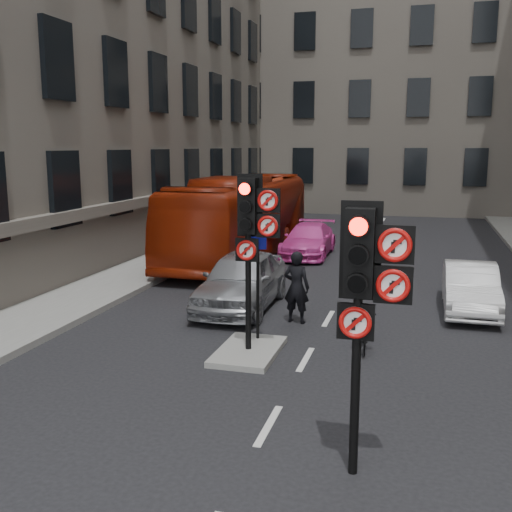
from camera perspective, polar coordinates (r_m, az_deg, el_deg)
The scene contains 13 objects.
ground at distance 7.89m, azimuth -2.68°, elevation -22.05°, with size 120.00×120.00×0.00m, color black.
pavement_left at distance 20.96m, azimuth -11.17°, elevation -1.18°, with size 3.00×50.00×0.16m, color gray.
centre_island at distance 12.51m, azimuth -0.73°, elevation -9.06°, with size 1.20×2.00×0.12m, color gray.
building_far at distance 44.73m, azimuth 13.36°, elevation 17.60°, with size 30.00×14.00×20.00m, color #676157.
signal_near at distance 7.52m, azimuth 10.40°, elevation -2.45°, with size 0.91×0.40×3.58m.
signal_far at distance 11.86m, azimuth -0.37°, elevation 3.02°, with size 0.91×0.40×3.58m.
car_silver at distance 15.80m, azimuth -1.37°, elevation -2.29°, with size 1.78×4.41×1.50m, color #9EA1A6.
car_white at distance 16.47m, azimuth 19.74°, elevation -2.88°, with size 1.30×3.73×1.23m, color silver.
car_pink at distance 23.39m, azimuth 5.02°, elevation 1.52°, with size 1.73×4.26×1.24m, color #E543AA.
bus_red at distance 22.83m, azimuth -1.39°, elevation 3.70°, with size 2.60×11.13×3.10m, color maroon.
motorcycle at distance 12.92m, azimuth 10.29°, elevation -6.72°, with size 0.43×1.53×0.92m, color black.
motorcyclist at distance 14.47m, azimuth 3.88°, elevation -2.97°, with size 0.64×0.42×1.76m, color black.
info_sign at distance 12.72m, azimuth 0.15°, elevation -1.53°, with size 0.39×0.17×2.28m.
Camera 1 is at (2.11, -6.31, 4.24)m, focal length 42.00 mm.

